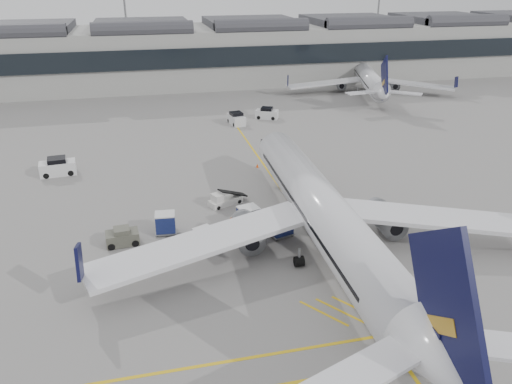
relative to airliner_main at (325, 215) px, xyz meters
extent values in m
plane|color=gray|center=(-9.89, -0.89, -3.26)|extent=(220.00, 220.00, 0.00)
cube|color=#9E9E99|center=(-9.89, 71.11, 2.24)|extent=(200.00, 20.00, 11.00)
cube|color=black|center=(-9.89, 60.91, 3.24)|extent=(200.00, 0.50, 3.60)
cube|color=#38383D|center=(-9.89, 71.11, 8.44)|extent=(200.00, 18.00, 1.40)
cylinder|color=slate|center=(-14.89, 85.11, 9.24)|extent=(0.44, 0.44, 25.00)
cylinder|color=slate|center=(45.11, 85.11, 9.24)|extent=(0.44, 0.44, 25.00)
cube|color=gold|center=(0.11, 9.11, -3.25)|extent=(0.25, 60.00, 0.01)
cylinder|color=silver|center=(0.02, 0.71, 0.06)|extent=(4.86, 31.65, 3.95)
cone|color=silver|center=(0.53, 18.59, 0.06)|extent=(4.07, 4.32, 3.95)
cone|color=silver|center=(-0.51, -17.58, 0.48)|extent=(4.10, 5.16, 3.95)
cube|color=silver|center=(-10.01, -0.57, -0.89)|extent=(18.22, 8.67, 0.37)
cube|color=silver|center=(9.96, -1.15, -0.89)|extent=(18.11, 9.58, 0.37)
cylinder|color=slate|center=(-6.06, 1.42, -1.63)|extent=(2.32, 3.85, 2.21)
cylinder|color=slate|center=(6.13, 1.07, -1.63)|extent=(2.32, 3.85, 2.21)
cube|color=black|center=(-0.49, -16.95, 3.42)|extent=(0.55, 8.01, 8.81)
cylinder|color=black|center=(0.37, 12.80, -2.92)|extent=(0.31, 0.68, 0.67)
cylinder|color=black|center=(-2.68, -1.84, -2.84)|extent=(0.76, 0.86, 0.84)
cylinder|color=black|center=(2.57, -1.99, -2.84)|extent=(0.76, 0.86, 0.84)
cylinder|color=silver|center=(28.93, 53.96, -0.52)|extent=(10.25, 25.93, 3.26)
cone|color=silver|center=(32.96, 68.15, -0.52)|extent=(4.09, 4.23, 3.26)
cone|color=silver|center=(24.80, 39.44, -0.18)|extent=(4.28, 4.90, 3.26)
cube|color=silver|center=(20.64, 54.96, -1.30)|extent=(14.85, 3.67, 0.30)
cube|color=silver|center=(36.50, 50.46, -1.30)|extent=(13.99, 10.81, 0.30)
cylinder|color=slate|center=(24.21, 55.75, -1.91)|extent=(2.61, 3.50, 1.82)
cylinder|color=slate|center=(33.89, 53.01, -1.91)|extent=(2.61, 3.50, 1.82)
cube|color=black|center=(24.94, 39.94, 2.25)|extent=(2.05, 6.42, 7.26)
cylinder|color=black|center=(31.65, 63.56, -2.98)|extent=(0.39, 0.60, 0.56)
cylinder|color=black|center=(26.25, 52.47, -2.91)|extent=(0.77, 0.83, 0.69)
cylinder|color=black|center=(30.42, 51.28, -2.91)|extent=(0.77, 0.83, 0.69)
cube|color=silver|center=(-6.30, 10.68, -2.95)|extent=(3.61, 2.55, 0.62)
cube|color=black|center=(-5.49, 11.03, -2.24)|extent=(3.14, 2.08, 1.31)
cube|color=silver|center=(-7.19, 10.29, -2.33)|extent=(1.19, 1.37, 0.80)
cylinder|color=black|center=(-7.19, 9.62, -3.06)|extent=(0.42, 0.30, 0.39)
cylinder|color=black|center=(-7.68, 10.76, -3.06)|extent=(0.42, 0.30, 0.39)
cylinder|color=black|center=(-4.92, 10.60, -3.06)|extent=(0.42, 0.30, 0.39)
cylinder|color=black|center=(-5.41, 11.74, -3.06)|extent=(0.42, 0.30, 0.39)
cube|color=gray|center=(-2.74, 3.26, -3.05)|extent=(2.28, 2.05, 0.14)
cube|color=navy|center=(-2.74, 3.26, -2.15)|extent=(2.10, 1.95, 1.64)
cube|color=silver|center=(-2.74, 3.26, -1.29)|extent=(2.17, 2.02, 0.11)
cylinder|color=black|center=(-3.33, 2.45, -3.13)|extent=(0.27, 0.18, 0.25)
cylinder|color=black|center=(-3.67, 3.64, -3.13)|extent=(0.27, 0.18, 0.25)
cylinder|color=black|center=(-1.81, 2.88, -3.13)|extent=(0.27, 0.18, 0.25)
cylinder|color=black|center=(-2.15, 4.08, -3.13)|extent=(0.27, 0.18, 0.25)
cube|color=gray|center=(-5.12, 5.48, -3.06)|extent=(2.20, 1.97, 0.13)
cube|color=navy|center=(-5.12, 5.48, -2.18)|extent=(2.03, 1.87, 1.59)
cube|color=silver|center=(-5.12, 5.48, -1.35)|extent=(2.09, 1.94, 0.11)
cylinder|color=black|center=(-5.70, 4.70, -3.14)|extent=(0.26, 0.17, 0.24)
cylinder|color=black|center=(-6.02, 5.86, -3.14)|extent=(0.26, 0.17, 0.24)
cylinder|color=black|center=(-4.22, 5.09, -3.14)|extent=(0.26, 0.17, 0.24)
cylinder|color=black|center=(-4.53, 6.26, -3.14)|extent=(0.26, 0.17, 0.24)
cube|color=gray|center=(-9.51, 2.84, -3.08)|extent=(2.02, 1.88, 0.11)
cube|color=navy|center=(-9.51, 2.84, -2.32)|extent=(1.87, 1.78, 1.38)
cube|color=silver|center=(-9.51, 2.84, -1.60)|extent=(1.94, 1.84, 0.10)
cylinder|color=black|center=(-9.90, 2.09, -3.15)|extent=(0.23, 0.17, 0.21)
cylinder|color=black|center=(-10.33, 3.05, -3.15)|extent=(0.23, 0.17, 0.21)
cylinder|color=black|center=(-8.69, 2.64, -3.15)|extent=(0.23, 0.17, 0.21)
cylinder|color=black|center=(-9.11, 3.59, -3.15)|extent=(0.23, 0.17, 0.21)
cube|color=gray|center=(-12.46, 6.01, -3.06)|extent=(1.94, 1.64, 0.13)
cube|color=navy|center=(-12.46, 6.01, -2.21)|extent=(1.77, 1.58, 1.55)
cube|color=silver|center=(-12.46, 6.01, -1.39)|extent=(1.83, 1.64, 0.11)
cylinder|color=black|center=(-13.26, 5.49, -3.14)|extent=(0.24, 0.13, 0.24)
cylinder|color=black|center=(-13.16, 6.66, -3.14)|extent=(0.24, 0.13, 0.24)
cylinder|color=black|center=(-11.76, 5.37, -3.14)|extent=(0.24, 0.13, 0.24)
cylinder|color=black|center=(-11.67, 6.54, -3.14)|extent=(0.24, 0.13, 0.24)
imported|color=#FF4C0D|center=(-6.13, 4.07, -2.47)|extent=(0.67, 0.66, 1.56)
imported|color=#E25A0B|center=(-6.99, 3.75, -2.26)|extent=(1.05, 0.86, 2.00)
cube|color=#525346|center=(-16.16, 4.90, -2.66)|extent=(2.82, 1.83, 1.08)
cube|color=#525346|center=(-16.16, 4.90, -2.01)|extent=(1.40, 1.40, 0.54)
cylinder|color=black|center=(-17.07, 4.12, -2.95)|extent=(0.63, 0.32, 0.61)
cylinder|color=black|center=(-17.18, 5.52, -2.95)|extent=(0.63, 0.32, 0.61)
cylinder|color=black|center=(-15.13, 4.28, -2.95)|extent=(0.63, 0.32, 0.61)
cylinder|color=black|center=(-15.24, 5.68, -2.95)|extent=(0.63, 0.32, 0.61)
cone|color=#F24C0A|center=(-0.85, 19.88, -3.02)|extent=(0.34, 0.34, 0.47)
cone|color=#F24C0A|center=(6.41, 6.45, -3.02)|extent=(0.34, 0.34, 0.47)
cube|color=silver|center=(-23.40, 22.93, -2.50)|extent=(4.09, 2.36, 1.52)
cube|color=black|center=(-23.40, 22.93, -1.58)|extent=(2.14, 2.04, 0.65)
cylinder|color=black|center=(-24.60, 21.93, -2.93)|extent=(0.67, 0.31, 0.65)
cylinder|color=black|center=(-24.79, 23.65, -2.93)|extent=(0.67, 0.31, 0.65)
cylinder|color=black|center=(-22.02, 22.21, -2.93)|extent=(0.67, 0.31, 0.65)
cylinder|color=black|center=(-22.21, 23.93, -2.93)|extent=(0.67, 0.31, 0.65)
cube|color=silver|center=(0.30, 38.37, -2.56)|extent=(2.36, 3.83, 1.39)
cube|color=black|center=(0.30, 38.37, -1.71)|extent=(1.96, 2.05, 0.60)
cylinder|color=black|center=(1.29, 37.33, -2.96)|extent=(0.31, 0.63, 0.60)
cylinder|color=black|center=(-0.29, 37.06, -2.96)|extent=(0.31, 0.63, 0.60)
cylinder|color=black|center=(0.89, 39.68, -2.96)|extent=(0.31, 0.63, 0.60)
cylinder|color=black|center=(-0.68, 39.42, -2.96)|extent=(0.31, 0.63, 0.60)
cube|color=silver|center=(5.59, 40.36, -2.59)|extent=(3.84, 3.06, 1.34)
cube|color=black|center=(5.59, 40.36, -1.78)|extent=(2.26, 2.21, 0.57)
cylinder|color=black|center=(4.22, 40.18, -2.97)|extent=(0.61, 0.44, 0.57)
cylinder|color=black|center=(4.90, 41.55, -2.97)|extent=(0.61, 0.44, 0.57)
cylinder|color=black|center=(6.28, 39.17, -2.97)|extent=(0.61, 0.44, 0.57)
cylinder|color=black|center=(6.95, 40.53, -2.97)|extent=(0.61, 0.44, 0.57)
camera|label=1|loc=(-13.67, -33.62, 17.93)|focal=35.00mm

